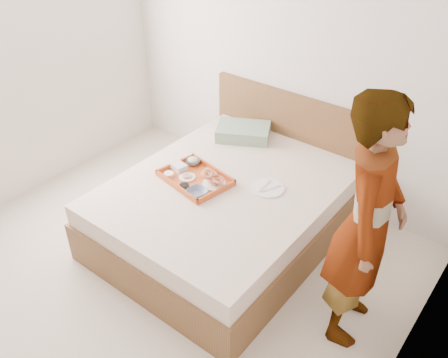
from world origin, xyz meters
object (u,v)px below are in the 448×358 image
at_px(dinner_plate, 268,188).
at_px(tray, 195,178).
at_px(bed, 227,210).
at_px(person, 367,225).

bearing_deg(dinner_plate, tray, -153.45).
height_order(bed, person, person).
height_order(tray, person, person).
xyz_separation_m(bed, tray, (-0.23, -0.12, 0.29)).
relative_size(bed, person, 1.16).
bearing_deg(tray, dinner_plate, 36.84).
height_order(bed, dinner_plate, dinner_plate).
xyz_separation_m(bed, dinner_plate, (0.29, 0.14, 0.27)).
xyz_separation_m(dinner_plate, person, (0.92, -0.35, 0.33)).
bearing_deg(dinner_plate, person, -20.87).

